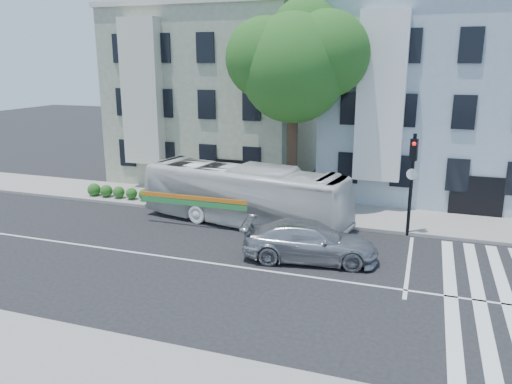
% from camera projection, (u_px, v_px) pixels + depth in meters
% --- Properties ---
extents(ground, '(120.00, 120.00, 0.00)m').
position_uv_depth(ground, '(234.00, 266.00, 19.67)').
color(ground, black).
rests_on(ground, ground).
extents(sidewalk_far, '(80.00, 4.00, 0.15)m').
position_uv_depth(sidewalk_far, '(289.00, 210.00, 26.97)').
color(sidewalk_far, gray).
rests_on(sidewalk_far, ground).
extents(building_left, '(12.00, 10.00, 11.00)m').
position_uv_depth(building_left, '(219.00, 97.00, 34.20)').
color(building_left, gray).
rests_on(building_left, ground).
extents(building_right, '(12.00, 10.00, 11.00)m').
position_uv_depth(building_right, '(434.00, 102.00, 29.78)').
color(building_right, '#98A7B5').
rests_on(building_right, ground).
extents(street_tree, '(7.30, 5.90, 11.10)m').
position_uv_depth(street_tree, '(296.00, 62.00, 25.65)').
color(street_tree, '#2D2116').
rests_on(street_tree, ground).
extents(bus, '(4.23, 10.93, 2.97)m').
position_uv_depth(bus, '(244.00, 195.00, 24.53)').
color(bus, silver).
rests_on(bus, ground).
extents(sedan, '(3.04, 5.73, 1.58)m').
position_uv_depth(sedan, '(310.00, 241.00, 20.16)').
color(sedan, '#A8AAAF').
rests_on(sedan, ground).
extents(hedge, '(8.48, 2.68, 0.70)m').
position_uv_depth(hedge, '(158.00, 196.00, 28.08)').
color(hedge, '#20561C').
rests_on(hedge, sidewalk_far).
extents(traffic_signal, '(0.49, 0.55, 4.75)m').
position_uv_depth(traffic_signal, '(412.00, 171.00, 22.35)').
color(traffic_signal, black).
rests_on(traffic_signal, ground).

